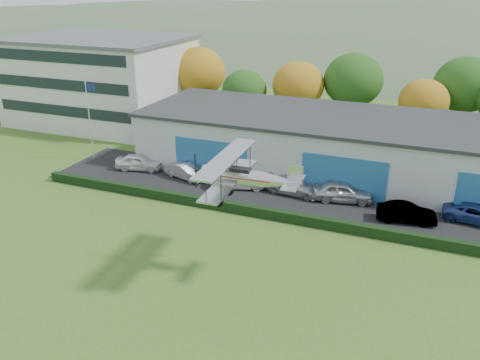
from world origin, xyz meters
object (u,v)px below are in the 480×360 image
at_px(car_2, 240,179).
at_px(car_6, 477,214).
at_px(hangar, 356,147).
at_px(office_block, 102,79).
at_px(car_0, 139,162).
at_px(biplane, 242,175).
at_px(flagpole, 90,114).
at_px(car_3, 294,186).
at_px(car_4, 343,192).
at_px(car_5, 407,213).
at_px(car_1, 186,171).

xyz_separation_m(car_2, car_6, (18.94, 0.28, -0.05)).
bearing_deg(hangar, office_block, 167.99).
relative_size(hangar, car_0, 9.19).
height_order(office_block, car_6, office_block).
bearing_deg(biplane, flagpole, 144.84).
distance_m(flagpole, car_2, 16.64).
xyz_separation_m(car_3, car_4, (4.12, 0.08, 0.11)).
relative_size(hangar, flagpole, 5.08).
height_order(flagpole, car_0, flagpole).
height_order(office_block, car_3, office_block).
relative_size(hangar, office_block, 1.97).
distance_m(office_block, car_5, 41.60).
distance_m(hangar, car_0, 20.43).
bearing_deg(car_2, car_3, -105.52).
bearing_deg(car_6, car_3, 96.29).
xyz_separation_m(car_0, car_6, (29.39, 0.04, -0.08)).
relative_size(flagpole, car_4, 1.65).
xyz_separation_m(car_1, biplane, (10.43, -12.43, 5.79)).
bearing_deg(flagpole, car_3, -1.99).
xyz_separation_m(car_6, biplane, (-13.82, -12.80, 5.80)).
distance_m(flagpole, car_4, 25.35).
height_order(car_4, car_5, car_4).
bearing_deg(office_block, car_6, -17.56).
xyz_separation_m(hangar, car_4, (0.15, -6.62, -1.78)).
bearing_deg(car_6, flagpole, 94.96).
bearing_deg(hangar, car_0, -160.81).
bearing_deg(car_1, car_3, -71.91).
bearing_deg(car_4, car_5, -121.97).
relative_size(car_2, car_6, 1.08).
bearing_deg(hangar, car_5, -58.29).
xyz_separation_m(office_block, car_0, (13.78, -13.71, -4.41)).
bearing_deg(hangar, flagpole, -166.49).
bearing_deg(car_0, biplane, -143.07).
bearing_deg(flagpole, car_6, -1.09).
distance_m(office_block, car_1, 23.98).
relative_size(office_block, car_6, 4.27).
xyz_separation_m(flagpole, car_5, (30.19, -2.60, -4.02)).
height_order(car_0, car_4, car_4).
height_order(car_4, car_6, car_4).
xyz_separation_m(car_5, biplane, (-8.95, -10.86, 5.76)).
distance_m(car_1, biplane, 17.23).
bearing_deg(car_4, car_6, -101.28).
bearing_deg(car_5, car_1, 77.63).
height_order(car_4, biplane, biplane).
xyz_separation_m(hangar, car_1, (-14.07, -7.01, -1.92)).
distance_m(car_4, car_5, 5.51).
xyz_separation_m(flagpole, car_0, (5.67, -0.71, -3.98)).
xyz_separation_m(car_4, biplane, (-3.80, -12.82, 5.65)).
distance_m(hangar, car_6, 12.31).
distance_m(flagpole, car_0, 6.96).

